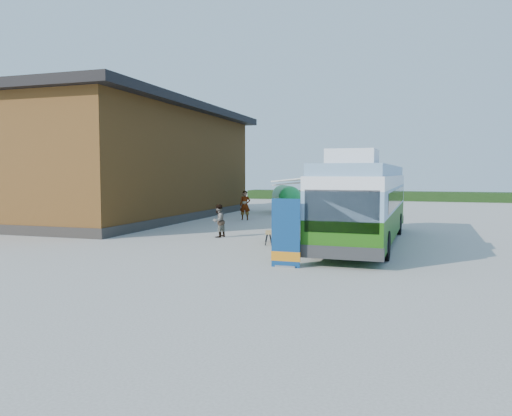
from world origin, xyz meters
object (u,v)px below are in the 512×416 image
(person_a, at_px, (245,205))
(slurry_tanker, at_px, (286,197))
(picnic_table, at_px, (283,229))
(person_b, at_px, (218,221))
(bus, at_px, (365,201))
(banner, at_px, (286,239))

(person_a, height_order, slurry_tanker, slurry_tanker)
(picnic_table, relative_size, slurry_tanker, 0.34)
(person_b, bearing_deg, person_a, -155.64)
(bus, height_order, person_b, bus)
(banner, bearing_deg, picnic_table, 107.00)
(picnic_table, bearing_deg, person_a, 101.03)
(banner, distance_m, picnic_table, 5.40)
(slurry_tanker, bearing_deg, person_b, -111.14)
(person_a, relative_size, person_b, 1.22)
(person_b, bearing_deg, picnic_table, 85.00)
(person_a, bearing_deg, picnic_table, -72.91)
(person_a, distance_m, person_b, 8.79)
(bus, distance_m, person_b, 6.84)
(bus, xyz_separation_m, person_b, (-6.76, -0.03, -1.06))
(person_a, height_order, person_b, person_a)
(banner, height_order, slurry_tanker, banner)
(banner, relative_size, slurry_tanker, 0.42)
(banner, distance_m, person_b, 8.01)
(banner, height_order, picnic_table, banner)
(banner, bearing_deg, bus, 74.89)
(bus, distance_m, slurry_tanker, 16.66)
(slurry_tanker, bearing_deg, person_a, -123.12)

